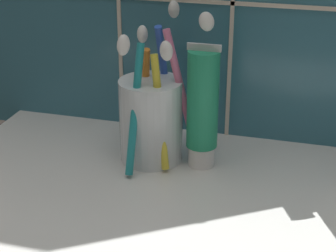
{
  "coord_description": "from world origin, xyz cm",
  "views": [
    {
      "loc": [
        12.37,
        -50.14,
        34.38
      ],
      "look_at": [
        -2.67,
        3.57,
        9.1
      ],
      "focal_mm": 60.0,
      "sensor_mm": 36.0,
      "label": 1
    }
  ],
  "objects": [
    {
      "name": "sink_counter",
      "position": [
        0.0,
        0.0,
        1.0
      ],
      "size": [
        59.43,
        37.38,
        2.0
      ],
      "primitive_type": "cube",
      "color": "silver",
      "rests_on": "ground"
    },
    {
      "name": "toothbrush_cup",
      "position": [
        -6.17,
        8.95,
        7.71
      ],
      "size": [
        10.96,
        14.05,
        18.65
      ],
      "color": "silver",
      "rests_on": "sink_counter"
    },
    {
      "name": "toothpaste_tube",
      "position": [
        -0.49,
        8.92,
        9.49
      ],
      "size": [
        3.88,
        3.69,
        15.08
      ],
      "color": "white",
      "rests_on": "sink_counter"
    }
  ]
}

